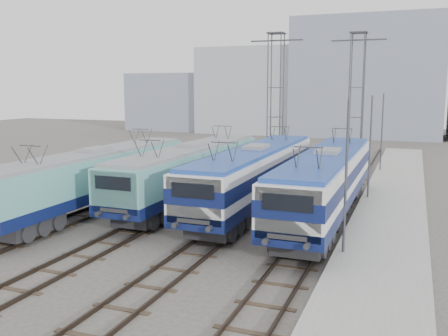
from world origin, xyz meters
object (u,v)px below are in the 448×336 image
(mast_mid, at_px, (370,149))
(locomotive_far_right, at_px, (326,179))
(catenary_tower_east, at_px, (356,98))
(locomotive_center_left, at_px, (190,169))
(locomotive_center_right, at_px, (255,172))
(mast_rear, at_px, (382,134))
(locomotive_far_left, at_px, (94,175))
(mast_front, at_px, (346,181))
(catenary_tower_west, at_px, (275,98))

(mast_mid, bearing_deg, locomotive_far_right, -107.99)
(catenary_tower_east, bearing_deg, locomotive_center_left, -120.98)
(locomotive_center_right, xyz_separation_m, mast_rear, (6.35, 16.88, 1.12))
(locomotive_far_left, relative_size, locomotive_center_right, 0.97)
(catenary_tower_east, relative_size, mast_mid, 1.71)
(mast_front, bearing_deg, locomotive_far_left, 168.05)
(mast_front, distance_m, mast_rear, 24.00)
(locomotive_center_right, distance_m, mast_rear, 18.07)
(locomotive_far_left, height_order, locomotive_far_right, locomotive_far_right)
(mast_front, bearing_deg, mast_mid, 90.00)
(locomotive_center_left, distance_m, mast_mid, 11.84)
(locomotive_center_right, xyz_separation_m, catenary_tower_east, (4.25, 14.88, 4.26))
(locomotive_far_right, relative_size, mast_mid, 2.70)
(catenary_tower_east, distance_m, mast_front, 22.32)
(catenary_tower_west, xyz_separation_m, mast_front, (8.60, -20.00, -3.14))
(locomotive_far_right, relative_size, catenary_tower_east, 1.57)
(locomotive_center_left, bearing_deg, mast_rear, 56.79)
(locomotive_far_right, bearing_deg, locomotive_far_left, -167.26)
(locomotive_far_left, height_order, mast_mid, mast_mid)
(locomotive_far_left, bearing_deg, catenary_tower_west, 68.05)
(locomotive_center_right, distance_m, catenary_tower_east, 16.05)
(locomotive_far_left, height_order, mast_rear, mast_rear)
(locomotive_center_left, relative_size, mast_front, 2.61)
(catenary_tower_west, xyz_separation_m, mast_rear, (8.60, 4.00, -3.14))
(mast_mid, height_order, mast_rear, same)
(locomotive_center_left, height_order, locomotive_center_right, locomotive_center_right)
(catenary_tower_west, height_order, mast_front, catenary_tower_west)
(locomotive_center_right, xyz_separation_m, locomotive_far_right, (4.50, -0.82, 0.02))
(locomotive_center_right, xyz_separation_m, mast_front, (6.35, -7.12, 1.12))
(locomotive_center_left, xyz_separation_m, mast_mid, (10.85, 4.57, 1.22))
(catenary_tower_east, relative_size, mast_rear, 1.71)
(locomotive_center_right, relative_size, mast_mid, 2.67)
(locomotive_center_left, height_order, catenary_tower_west, catenary_tower_west)
(catenary_tower_west, bearing_deg, locomotive_far_right, -63.77)
(locomotive_center_left, relative_size, catenary_tower_west, 1.52)
(locomotive_far_right, xyz_separation_m, catenary_tower_west, (-6.75, 13.70, 4.24))
(locomotive_center_left, xyz_separation_m, locomotive_far_right, (9.00, -1.12, 0.13))
(catenary_tower_east, bearing_deg, locomotive_far_left, -125.25)
(locomotive_far_right, bearing_deg, locomotive_center_left, 172.88)
(locomotive_far_left, xyz_separation_m, mast_rear, (15.35, 20.75, 1.25))
(locomotive_center_left, bearing_deg, locomotive_far_left, -137.13)
(locomotive_far_right, height_order, mast_front, mast_front)
(locomotive_far_left, xyz_separation_m, mast_mid, (15.35, 8.75, 1.25))
(catenary_tower_west, bearing_deg, locomotive_center_right, -80.09)
(mast_front, height_order, mast_rear, same)
(locomotive_center_right, height_order, catenary_tower_west, catenary_tower_west)
(locomotive_far_right, height_order, mast_mid, mast_mid)
(locomotive_far_left, bearing_deg, mast_mid, 29.69)
(locomotive_center_left, distance_m, locomotive_far_right, 9.07)
(catenary_tower_west, bearing_deg, catenary_tower_east, 17.10)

